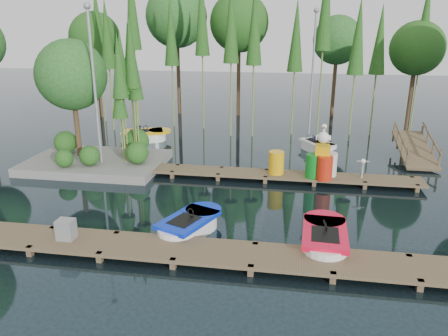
% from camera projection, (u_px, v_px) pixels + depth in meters
% --- Properties ---
extents(ground_plane, '(90.00, 90.00, 0.00)m').
position_uv_depth(ground_plane, '(209.00, 198.00, 16.86)').
color(ground_plane, '#1A2A32').
extents(near_dock, '(18.00, 1.50, 0.50)m').
position_uv_depth(near_dock, '(179.00, 250.00, 12.57)').
color(near_dock, brown).
rests_on(near_dock, ground).
extents(far_dock, '(15.00, 1.20, 0.50)m').
position_uv_depth(far_dock, '(243.00, 173.00, 18.97)').
color(far_dock, brown).
rests_on(far_dock, ground).
extents(island, '(6.20, 4.20, 6.75)m').
position_uv_depth(island, '(87.00, 98.00, 19.90)').
color(island, slate).
rests_on(island, ground).
extents(tree_screen, '(34.42, 18.53, 10.31)m').
position_uv_depth(tree_screen, '(209.00, 29.00, 25.15)').
color(tree_screen, '#4A341F').
rests_on(tree_screen, ground).
extents(lamp_island, '(0.30, 0.30, 7.25)m').
position_uv_depth(lamp_island, '(94.00, 76.00, 18.69)').
color(lamp_island, gray).
rests_on(lamp_island, ground).
extents(lamp_rear, '(0.30, 0.30, 7.25)m').
position_uv_depth(lamp_rear, '(313.00, 62.00, 25.18)').
color(lamp_rear, gray).
rests_on(lamp_rear, ground).
extents(ramp, '(1.50, 3.94, 1.49)m').
position_uv_depth(ramp, '(415.00, 149.00, 21.37)').
color(ramp, brown).
rests_on(ramp, ground).
extents(boat_blue, '(2.13, 2.92, 0.90)m').
position_uv_depth(boat_blue, '(189.00, 226.00, 13.99)').
color(boat_blue, white).
rests_on(boat_blue, ground).
extents(boat_red, '(1.40, 2.91, 0.96)m').
position_uv_depth(boat_red, '(324.00, 240.00, 13.05)').
color(boat_red, white).
rests_on(boat_red, ground).
extents(boat_yellow_far, '(3.15, 2.22, 1.44)m').
position_uv_depth(boat_yellow_far, '(144.00, 136.00, 24.96)').
color(boat_yellow_far, white).
rests_on(boat_yellow_far, ground).
extents(boat_white_far, '(2.20, 2.64, 1.15)m').
position_uv_depth(boat_white_far, '(317.00, 146.00, 23.00)').
color(boat_white_far, white).
rests_on(boat_white_far, ground).
extents(utility_cabinet, '(0.50, 0.42, 0.61)m').
position_uv_depth(utility_cabinet, '(66.00, 229.00, 12.98)').
color(utility_cabinet, gray).
rests_on(utility_cabinet, near_dock).
extents(yellow_barrel, '(0.65, 0.65, 0.98)m').
position_uv_depth(yellow_barrel, '(276.00, 163.00, 18.57)').
color(yellow_barrel, '#E8A60C').
rests_on(yellow_barrel, far_dock).
extents(drum_cluster, '(1.31, 1.20, 2.26)m').
position_uv_depth(drum_cluster, '(322.00, 162.00, 18.07)').
color(drum_cluster, '#0C731B').
rests_on(drum_cluster, far_dock).
extents(seagull_post, '(0.52, 0.28, 0.84)m').
position_uv_depth(seagull_post, '(363.00, 165.00, 18.00)').
color(seagull_post, gray).
rests_on(seagull_post, far_dock).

